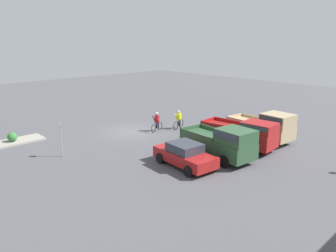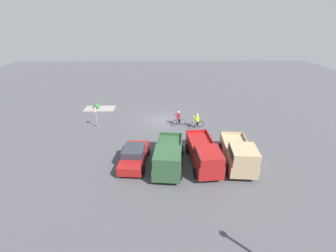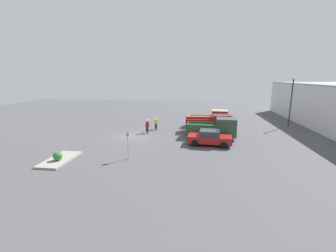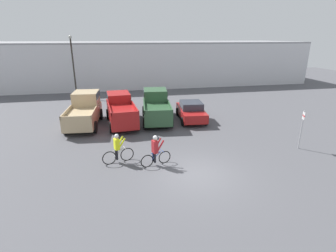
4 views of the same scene
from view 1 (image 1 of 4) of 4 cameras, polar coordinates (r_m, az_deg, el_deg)
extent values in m
plane|color=#4C4C51|center=(28.50, -6.49, -0.98)|extent=(80.00, 80.00, 0.00)
cube|color=tan|center=(26.95, 15.61, -0.51)|extent=(2.48, 5.39, 0.91)
cube|color=tan|center=(25.86, 18.55, 0.86)|extent=(2.05, 2.24, 1.04)
cube|color=#333D47|center=(25.81, 18.60, 1.35)|extent=(2.09, 2.08, 0.46)
cube|color=tan|center=(28.17, 15.17, 1.41)|extent=(0.35, 3.13, 0.25)
cube|color=tan|center=(26.66, 12.64, 0.81)|extent=(0.35, 3.13, 0.25)
cube|color=tan|center=(28.33, 11.51, 1.72)|extent=(2.04, 0.25, 0.25)
cylinder|color=black|center=(27.02, 19.60, -1.70)|extent=(0.29, 0.89, 0.88)
cylinder|color=black|center=(25.37, 17.12, -2.56)|extent=(0.29, 0.89, 0.88)
cylinder|color=black|center=(28.78, 14.17, -0.28)|extent=(0.29, 0.89, 0.88)
cylinder|color=black|center=(27.23, 11.54, -0.99)|extent=(0.29, 0.89, 0.88)
cube|color=maroon|center=(24.69, 12.08, -1.55)|extent=(2.30, 5.63, 1.10)
cube|color=maroon|center=(23.70, 15.62, -0.23)|extent=(1.91, 2.33, 0.70)
cube|color=#333D47|center=(23.66, 15.65, 0.13)|extent=(1.95, 2.15, 0.31)
cube|color=maroon|center=(25.82, 11.10, 0.78)|extent=(0.32, 3.30, 0.25)
cube|color=maroon|center=(24.32, 8.83, 0.00)|extent=(0.32, 3.30, 0.25)
cube|color=maroon|center=(25.93, 7.01, 1.02)|extent=(1.91, 0.22, 0.25)
cylinder|color=black|center=(24.89, 16.52, -2.94)|extent=(0.28, 0.82, 0.81)
cylinder|color=black|center=(23.26, 14.42, -4.04)|extent=(0.28, 0.82, 0.81)
cylinder|color=black|center=(26.46, 9.91, -1.46)|extent=(0.28, 0.82, 0.81)
cylinder|color=black|center=(24.94, 7.52, -2.39)|extent=(0.28, 0.82, 0.81)
cube|color=#2D5133|center=(22.40, 8.47, -3.22)|extent=(2.58, 5.55, 1.00)
cube|color=#2D5133|center=(21.09, 11.71, -1.80)|extent=(2.09, 2.33, 0.92)
cube|color=#333D47|center=(21.03, 11.74, -1.27)|extent=(2.14, 2.16, 0.40)
cube|color=#2D5133|center=(23.61, 8.33, -0.67)|extent=(0.40, 3.21, 0.25)
cube|color=#2D5133|center=(22.29, 4.79, -1.51)|extent=(0.40, 3.21, 0.25)
cube|color=#2D5133|center=(24.04, 4.02, -0.26)|extent=(2.05, 0.29, 0.25)
cylinder|color=black|center=(22.25, 13.36, -4.85)|extent=(0.30, 0.83, 0.81)
cylinder|color=black|center=(20.78, 9.74, -6.10)|extent=(0.30, 0.83, 0.81)
cylinder|color=black|center=(24.34, 7.31, -2.82)|extent=(0.30, 0.83, 0.81)
cylinder|color=black|center=(23.01, 3.67, -3.79)|extent=(0.30, 0.83, 0.81)
cube|color=maroon|center=(20.66, 2.93, -5.35)|extent=(2.21, 4.43, 0.69)
cube|color=#2D333D|center=(20.45, 2.95, -3.73)|extent=(1.82, 2.07, 0.55)
cylinder|color=black|center=(20.43, 7.42, -6.59)|extent=(0.24, 0.68, 0.67)
cylinder|color=black|center=(19.24, 3.54, -7.88)|extent=(0.24, 0.68, 0.67)
cylinder|color=black|center=(22.29, 2.39, -4.59)|extent=(0.24, 0.68, 0.67)
cylinder|color=black|center=(21.22, -1.41, -5.62)|extent=(0.24, 0.68, 0.67)
torus|color=black|center=(28.04, -2.53, -0.46)|extent=(0.70, 0.25, 0.72)
torus|color=black|center=(28.88, -1.42, 0.01)|extent=(0.70, 0.25, 0.72)
cylinder|color=#233D9E|center=(28.41, -1.97, 0.12)|extent=(0.53, 0.18, 0.38)
cylinder|color=#233D9E|center=(28.36, -1.97, 0.51)|extent=(0.56, 0.19, 0.04)
cylinder|color=#233D9E|center=(28.56, -1.77, 0.20)|extent=(0.04, 0.04, 0.35)
cylinder|color=#233D9E|center=(28.04, -2.40, 0.39)|extent=(0.15, 0.45, 0.02)
cylinder|color=black|center=(28.46, -1.70, 0.06)|extent=(0.15, 0.15, 0.53)
cylinder|color=black|center=(28.55, -2.01, 0.11)|extent=(0.15, 0.15, 0.53)
cube|color=maroon|center=(28.31, -1.92, 1.24)|extent=(0.33, 0.41, 0.67)
cylinder|color=maroon|center=(28.05, -1.86, 1.11)|extent=(0.52, 0.23, 0.72)
cylinder|color=maroon|center=(28.23, -2.44, 1.20)|extent=(0.52, 0.23, 0.72)
sphere|color=tan|center=(28.19, -1.96, 2.11)|extent=(0.22, 0.22, 0.22)
sphere|color=silver|center=(28.18, -1.96, 2.21)|extent=(0.24, 0.24, 0.24)
torus|color=black|center=(28.81, 1.35, 0.03)|extent=(0.75, 0.26, 0.77)
torus|color=black|center=(29.66, 2.30, 0.46)|extent=(0.75, 0.26, 0.77)
cylinder|color=silver|center=(29.19, 1.84, 0.61)|extent=(0.51, 0.18, 0.40)
cylinder|color=silver|center=(29.13, 1.84, 1.02)|extent=(0.54, 0.19, 0.04)
cylinder|color=silver|center=(29.34, 2.00, 0.68)|extent=(0.04, 0.04, 0.38)
cylinder|color=silver|center=(28.81, 1.48, 0.91)|extent=(0.15, 0.45, 0.02)
cylinder|color=black|center=(29.24, 2.09, 0.54)|extent=(0.15, 0.15, 0.57)
cylinder|color=black|center=(29.32, 1.78, 0.58)|extent=(0.15, 0.15, 0.57)
cube|color=yellow|center=(29.10, 1.89, 1.65)|extent=(0.33, 0.41, 0.60)
cylinder|color=yellow|center=(28.85, 2.00, 1.54)|extent=(0.50, 0.22, 0.65)
cylinder|color=yellow|center=(29.01, 1.41, 1.62)|extent=(0.50, 0.22, 0.65)
sphere|color=tan|center=(28.99, 1.88, 2.41)|extent=(0.20, 0.20, 0.20)
sphere|color=silver|center=(28.98, 1.88, 2.51)|extent=(0.22, 0.22, 0.22)
cylinder|color=#9E9EA3|center=(23.21, -18.07, -2.27)|extent=(0.06, 0.06, 2.41)
cube|color=white|center=(22.98, -18.24, -0.17)|extent=(0.11, 0.29, 0.45)
cube|color=red|center=(22.98, -18.24, -0.17)|extent=(0.12, 0.29, 0.10)
cube|color=gray|center=(28.04, -24.77, -2.42)|extent=(3.84, 1.85, 0.15)
sphere|color=#337033|center=(27.75, -25.50, -1.74)|extent=(0.71, 0.71, 0.71)
camera|label=2|loc=(16.81, 57.37, 19.11)|focal=24.00mm
camera|label=3|loc=(16.70, -71.45, 0.88)|focal=24.00mm
camera|label=4|loc=(38.70, -12.43, 12.79)|focal=28.00mm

